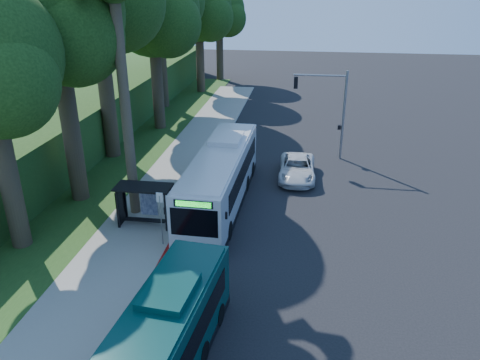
# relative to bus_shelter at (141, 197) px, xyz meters

# --- Properties ---
(ground) EXTENTS (140.00, 140.00, 0.00)m
(ground) POSITION_rel_bus_shelter_xyz_m (7.26, 2.86, -1.81)
(ground) COLOR black
(ground) RESTS_ON ground
(sidewalk) EXTENTS (4.50, 70.00, 0.12)m
(sidewalk) POSITION_rel_bus_shelter_xyz_m (-0.04, 2.86, -1.75)
(sidewalk) COLOR gray
(sidewalk) RESTS_ON ground
(red_curb) EXTENTS (0.25, 30.00, 0.13)m
(red_curb) POSITION_rel_bus_shelter_xyz_m (2.26, -1.14, -1.74)
(red_curb) COLOR maroon
(red_curb) RESTS_ON ground
(grass_verge) EXTENTS (8.00, 70.00, 0.06)m
(grass_verge) POSITION_rel_bus_shelter_xyz_m (-5.74, 7.86, -1.78)
(grass_verge) COLOR #234719
(grass_verge) RESTS_ON ground
(bus_shelter) EXTENTS (3.20, 1.51, 2.55)m
(bus_shelter) POSITION_rel_bus_shelter_xyz_m (0.00, 0.00, 0.00)
(bus_shelter) COLOR black
(bus_shelter) RESTS_ON ground
(stop_sign_pole) EXTENTS (0.35, 0.06, 3.17)m
(stop_sign_pole) POSITION_rel_bus_shelter_xyz_m (1.86, -2.14, 0.28)
(stop_sign_pole) COLOR gray
(stop_sign_pole) RESTS_ON ground
(traffic_signal_pole) EXTENTS (4.10, 0.30, 7.00)m
(traffic_signal_pole) POSITION_rel_bus_shelter_xyz_m (11.04, 12.86, 2.62)
(traffic_signal_pole) COLOR gray
(traffic_signal_pole) RESTS_ON ground
(hillside_backdrop) EXTENTS (24.00, 60.00, 8.80)m
(hillside_backdrop) POSITION_rel_bus_shelter_xyz_m (-19.04, 17.96, 0.63)
(hillside_backdrop) COLOR #234719
(hillside_backdrop) RESTS_ON ground
(tree_0) EXTENTS (8.40, 8.00, 15.70)m
(tree_0) POSITION_rel_bus_shelter_xyz_m (-5.14, 2.84, 9.40)
(tree_0) COLOR #382B1E
(tree_0) RESTS_ON ground
(tree_2) EXTENTS (8.82, 8.40, 15.12)m
(tree_2) POSITION_rel_bus_shelter_xyz_m (-4.64, 18.84, 8.67)
(tree_2) COLOR #382B1E
(tree_2) RESTS_ON ground
(tree_4) EXTENTS (8.40, 8.00, 14.14)m
(tree_4) POSITION_rel_bus_shelter_xyz_m (-4.14, 34.84, 7.92)
(tree_4) COLOR #382B1E
(tree_4) RESTS_ON ground
(tree_5) EXTENTS (7.35, 7.00, 12.86)m
(tree_5) POSITION_rel_bus_shelter_xyz_m (-3.16, 42.84, 7.16)
(tree_5) COLOR #382B1E
(tree_5) RESTS_ON ground
(white_bus) EXTENTS (3.08, 13.14, 3.90)m
(white_bus) POSITION_rel_bus_shelter_xyz_m (4.06, 3.39, 0.10)
(white_bus) COLOR silver
(white_bus) RESTS_ON ground
(pickup) EXTENTS (2.61, 5.50, 1.52)m
(pickup) POSITION_rel_bus_shelter_xyz_m (8.74, 8.33, -1.05)
(pickup) COLOR silver
(pickup) RESTS_ON ground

